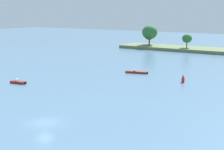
{
  "coord_description": "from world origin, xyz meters",
  "views": [
    {
      "loc": [
        34.03,
        -35.65,
        16.92
      ],
      "look_at": [
        -7.7,
        31.87,
        1.2
      ],
      "focal_mm": 53.55,
      "sensor_mm": 36.0,
      "label": 1
    }
  ],
  "objects": [
    {
      "name": "small_motorboat",
      "position": [
        -6.6,
        42.56,
        0.29
      ],
      "size": [
        6.07,
        2.53,
        1.04
      ],
      "color": "maroon",
      "rests_on": "ground"
    },
    {
      "name": "channel_buoy_red",
      "position": [
        8.03,
        38.08,
        0.81
      ],
      "size": [
        0.7,
        0.7,
        1.9
      ],
      "color": "red",
      "rests_on": "ground"
    },
    {
      "name": "fishing_skiff",
      "position": [
        -24.14,
        17.13,
        0.29
      ],
      "size": [
        4.18,
        1.75,
        1.02
      ],
      "color": "maroon",
      "rests_on": "ground"
    },
    {
      "name": "ground_plane",
      "position": [
        0.0,
        0.0,
        0.0
      ],
      "size": [
        400.0,
        400.0,
        0.0
      ],
      "primitive_type": "plane",
      "color": "slate"
    }
  ]
}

